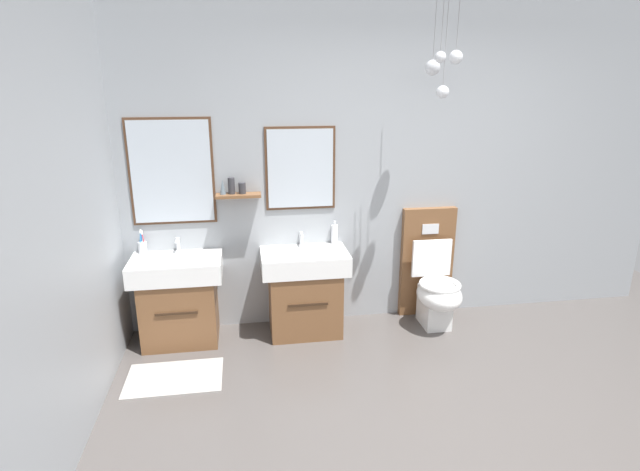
{
  "coord_description": "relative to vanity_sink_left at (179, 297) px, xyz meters",
  "views": [
    {
      "loc": [
        -1.33,
        -2.07,
        2.06
      ],
      "look_at": [
        -0.73,
        1.76,
        0.85
      ],
      "focal_mm": 27.98,
      "sensor_mm": 36.0,
      "label": 1
    }
  ],
  "objects": [
    {
      "name": "vanity_sink_left",
      "position": [
        0.0,
        0.0,
        0.0
      ],
      "size": [
        0.71,
        0.48,
        0.72
      ],
      "color": "brown",
      "rests_on": "ground"
    },
    {
      "name": "bath_mat",
      "position": [
        -0.0,
        -0.59,
        -0.38
      ],
      "size": [
        0.68,
        0.44,
        0.01
      ],
      "primitive_type": "cube",
      "color": "#9E9993",
      "rests_on": "ground"
    },
    {
      "name": "toilet",
      "position": [
        2.16,
        0.0,
        -0.01
      ],
      "size": [
        0.48,
        0.62,
        1.0
      ],
      "color": "brown",
      "rests_on": "ground"
    },
    {
      "name": "tap_on_right_sink",
      "position": [
        1.03,
        0.17,
        0.41
      ],
      "size": [
        0.03,
        0.13,
        0.11
      ],
      "color": "silver",
      "rests_on": "vanity_sink_right"
    },
    {
      "name": "toothbrush_cup",
      "position": [
        -0.28,
        0.16,
        0.39
      ],
      "size": [
        0.07,
        0.07,
        0.2
      ],
      "color": "silver",
      "rests_on": "vanity_sink_left"
    },
    {
      "name": "vanity_sink_right",
      "position": [
        1.03,
        0.0,
        0.0
      ],
      "size": [
        0.71,
        0.48,
        0.72
      ],
      "color": "brown",
      "rests_on": "ground"
    },
    {
      "name": "wall_back",
      "position": [
        1.86,
        0.26,
        0.97
      ],
      "size": [
        4.88,
        0.63,
        2.7
      ],
      "color": "#999EA3",
      "rests_on": "ground"
    },
    {
      "name": "soap_dispenser",
      "position": [
        1.31,
        0.17,
        0.42
      ],
      "size": [
        0.06,
        0.06,
        0.2
      ],
      "color": "white",
      "rests_on": "vanity_sink_right"
    },
    {
      "name": "tap_on_left_sink",
      "position": [
        -0.0,
        0.17,
        0.41
      ],
      "size": [
        0.03,
        0.13,
        0.11
      ],
      "color": "silver",
      "rests_on": "vanity_sink_left"
    }
  ]
}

